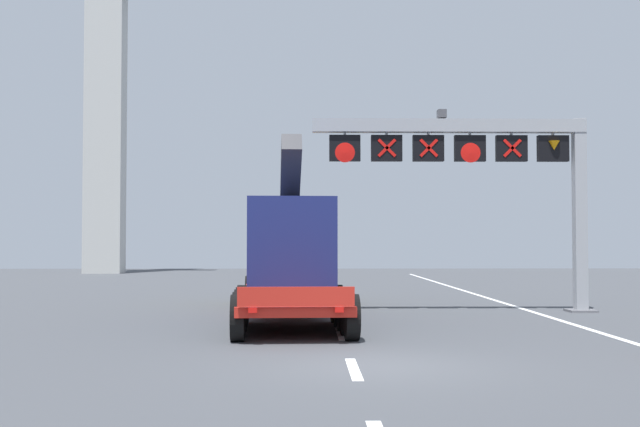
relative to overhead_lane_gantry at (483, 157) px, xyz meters
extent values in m
plane|color=#424449|center=(-4.60, -11.66, -5.18)|extent=(112.00, 112.00, 0.00)
cube|color=silver|center=(-5.07, -12.06, -5.18)|extent=(0.20, 2.60, 0.01)
cube|color=silver|center=(-5.07, -6.46, -5.18)|extent=(0.20, 2.60, 0.01)
cube|color=silver|center=(-5.07, -0.86, -5.18)|extent=(0.20, 2.60, 0.01)
cube|color=silver|center=(-5.07, 4.74, -5.18)|extent=(0.20, 2.60, 0.01)
cube|color=silver|center=(-5.07, 10.34, -5.18)|extent=(0.20, 2.60, 0.01)
cube|color=silver|center=(-5.07, 15.95, -5.18)|extent=(0.20, 2.60, 0.01)
cube|color=silver|center=(-5.07, 21.55, -5.18)|extent=(0.20, 2.60, 0.01)
cube|color=silver|center=(-5.07, 27.15, -5.18)|extent=(0.20, 2.60, 0.01)
cube|color=silver|center=(-5.07, 32.75, -5.18)|extent=(0.20, 2.60, 0.01)
cube|color=silver|center=(-5.07, 38.35, -5.18)|extent=(0.20, 2.60, 0.01)
cube|color=silver|center=(-5.07, 43.95, -5.18)|extent=(0.20, 2.60, 0.01)
cube|color=silver|center=(-5.07, 49.55, -5.18)|extent=(0.20, 2.60, 0.01)
cube|color=silver|center=(1.60, 0.34, -5.18)|extent=(0.20, 63.00, 0.01)
cube|color=#9EA0A5|center=(3.24, 0.00, -1.94)|extent=(0.40, 0.40, 6.49)
cube|color=slate|center=(3.24, 0.00, -5.14)|extent=(0.90, 0.90, 0.08)
cube|color=#9EA0A5|center=(-1.15, 0.00, 1.06)|extent=(9.18, 0.44, 0.44)
cube|color=#4C4C51|center=(-1.40, 0.00, 1.46)|extent=(0.28, 0.40, 0.28)
cube|color=black|center=(2.36, 0.00, 0.30)|extent=(1.04, 0.24, 0.88)
cube|color=#9EA0A5|center=(2.36, 0.00, 0.79)|extent=(0.08, 0.08, 0.16)
cone|color=orange|center=(2.36, -0.13, 0.39)|extent=(0.37, 0.37, 0.31)
cube|color=black|center=(0.95, 0.00, 0.30)|extent=(1.04, 0.24, 0.88)
cube|color=#9EA0A5|center=(0.95, 0.00, 0.79)|extent=(0.08, 0.08, 0.16)
cube|color=red|center=(0.95, -0.13, 0.30)|extent=(0.63, 0.02, 0.63)
cube|color=red|center=(0.95, -0.13, 0.30)|extent=(0.63, 0.02, 0.63)
cube|color=black|center=(-0.45, 0.00, 0.30)|extent=(1.04, 0.24, 0.88)
cube|color=#9EA0A5|center=(-0.45, 0.00, 0.79)|extent=(0.08, 0.08, 0.16)
cone|color=red|center=(-0.45, -0.13, 0.14)|extent=(0.67, 0.02, 0.67)
cube|color=black|center=(-1.85, 0.00, 0.30)|extent=(1.04, 0.24, 0.88)
cube|color=#9EA0A5|center=(-1.85, 0.00, 0.79)|extent=(0.08, 0.08, 0.16)
cube|color=red|center=(-1.85, -0.13, 0.30)|extent=(0.63, 0.02, 0.63)
cube|color=red|center=(-1.85, -0.13, 0.30)|extent=(0.63, 0.02, 0.63)
cube|color=black|center=(-3.26, 0.00, 0.30)|extent=(1.04, 0.24, 0.88)
cube|color=#9EA0A5|center=(-3.26, 0.00, 0.79)|extent=(0.08, 0.08, 0.16)
cube|color=red|center=(-3.26, -0.13, 0.30)|extent=(0.63, 0.02, 0.63)
cube|color=red|center=(-3.26, -0.13, 0.30)|extent=(0.63, 0.02, 0.63)
cube|color=black|center=(-4.66, 0.00, 0.30)|extent=(1.04, 0.24, 0.88)
cube|color=#9EA0A5|center=(-4.66, 0.00, 0.79)|extent=(0.08, 0.08, 0.16)
cone|color=red|center=(-4.66, -0.13, 0.14)|extent=(0.67, 0.02, 0.67)
cube|color=red|center=(-6.43, -3.32, -4.45)|extent=(3.30, 10.52, 0.24)
cube|color=red|center=(-6.18, -8.59, -4.08)|extent=(2.66, 0.21, 0.44)
cylinder|color=black|center=(-7.56, -7.88, -4.63)|extent=(0.37, 1.11, 1.10)
cylinder|color=black|center=(-4.87, -7.75, -4.63)|extent=(0.37, 1.11, 1.10)
cylinder|color=black|center=(-7.61, -6.83, -4.63)|extent=(0.37, 1.11, 1.10)
cylinder|color=black|center=(-4.92, -6.70, -4.63)|extent=(0.37, 1.11, 1.10)
cylinder|color=black|center=(-7.66, -5.78, -4.63)|extent=(0.37, 1.11, 1.10)
cylinder|color=black|center=(-4.97, -5.65, -4.63)|extent=(0.37, 1.11, 1.10)
cylinder|color=black|center=(-7.71, -4.73, -4.63)|extent=(0.37, 1.11, 1.10)
cylinder|color=black|center=(-5.02, -4.60, -4.63)|extent=(0.37, 1.11, 1.10)
cylinder|color=black|center=(-7.76, -3.69, -4.63)|extent=(0.37, 1.11, 1.10)
cylinder|color=black|center=(-5.07, -3.56, -4.63)|extent=(0.37, 1.11, 1.10)
cube|color=gold|center=(-6.77, 3.77, -3.08)|extent=(2.73, 3.32, 3.10)
cube|color=black|center=(-6.77, 3.77, -2.39)|extent=(2.76, 3.34, 0.60)
cylinder|color=black|center=(-8.10, 4.59, -4.63)|extent=(0.39, 1.12, 1.10)
cylinder|color=black|center=(-5.53, 4.71, -4.63)|extent=(0.39, 1.12, 1.10)
cylinder|color=black|center=(-8.00, 2.59, -4.63)|extent=(0.39, 1.12, 1.10)
cylinder|color=black|center=(-5.43, 2.71, -4.63)|extent=(0.39, 1.12, 1.10)
cube|color=navy|center=(-6.45, -2.92, -2.98)|extent=(2.65, 5.83, 2.70)
cube|color=#2D2D33|center=(-6.41, -3.78, -1.03)|extent=(0.70, 2.97, 2.29)
cube|color=red|center=(-7.15, -8.68, -4.38)|extent=(0.20, 0.07, 0.12)
cube|color=red|center=(-5.20, -8.59, -4.38)|extent=(0.20, 0.07, 0.12)
cube|color=#B7B7B2|center=(-21.16, 33.95, 12.45)|extent=(2.80, 2.00, 35.26)
camera|label=1|loc=(-5.94, -26.91, -2.85)|focal=45.31mm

